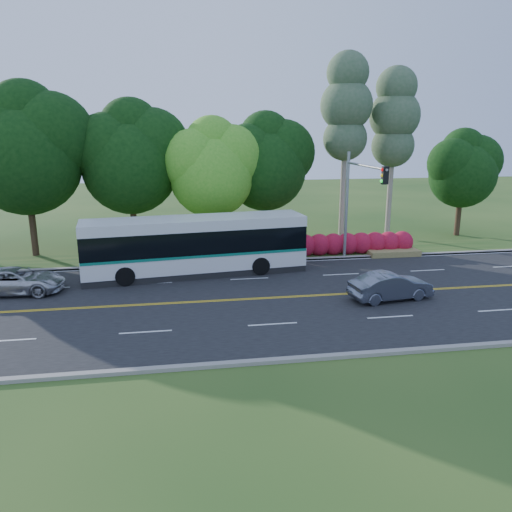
{
  "coord_description": "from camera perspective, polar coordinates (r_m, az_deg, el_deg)",
  "views": [
    {
      "loc": [
        -4.52,
        -23.7,
        8.36
      ],
      "look_at": [
        -0.35,
        2.0,
        1.74
      ],
      "focal_mm": 35.0,
      "sensor_mm": 36.0,
      "label": 1
    }
  ],
  "objects": [
    {
      "name": "transit_bus",
      "position": [
        29.52,
        -6.95,
        1.1
      ],
      "size": [
        13.13,
        4.28,
        3.37
      ],
      "rotation": [
        0.0,
        0.0,
        0.12
      ],
      "color": "silver",
      "rests_on": "road"
    },
    {
      "name": "suv",
      "position": [
        28.92,
        -25.69,
        -2.56
      ],
      "size": [
        4.95,
        2.51,
        1.34
      ],
      "primitive_type": "imported",
      "rotation": [
        0.0,
        0.0,
        1.51
      ],
      "color": "#BBBDC0",
      "rests_on": "road"
    },
    {
      "name": "curb_north",
      "position": [
        32.26,
        -0.84,
        -0.62
      ],
      "size": [
        60.0,
        0.3,
        0.15
      ],
      "primitive_type": "cube",
      "color": "gray",
      "rests_on": "ground"
    },
    {
      "name": "road",
      "position": [
        25.53,
        1.51,
        -4.83
      ],
      "size": [
        60.0,
        14.0,
        0.02
      ],
      "primitive_type": "cube",
      "color": "black",
      "rests_on": "ground"
    },
    {
      "name": "curb_south",
      "position": [
        19.05,
        5.57,
        -11.58
      ],
      "size": [
        60.0,
        0.3,
        0.15
      ],
      "primitive_type": "cube",
      "color": "gray",
      "rests_on": "ground"
    },
    {
      "name": "lane_markings",
      "position": [
        25.51,
        1.3,
        -4.81
      ],
      "size": [
        57.6,
        13.82,
        0.0
      ],
      "color": "gold",
      "rests_on": "road"
    },
    {
      "name": "bougainvillea_hedge",
      "position": [
        34.78,
        10.7,
        1.32
      ],
      "size": [
        9.5,
        2.25,
        1.5
      ],
      "color": "maroon",
      "rests_on": "ground"
    },
    {
      "name": "traffic_signal",
      "position": [
        31.34,
        11.53,
        7.22
      ],
      "size": [
        0.42,
        6.1,
        7.0
      ],
      "color": "#92949A",
      "rests_on": "ground"
    },
    {
      "name": "ground",
      "position": [
        25.54,
        1.51,
        -4.85
      ],
      "size": [
        120.0,
        120.0,
        0.0
      ],
      "primitive_type": "plane",
      "color": "#244918",
      "rests_on": "ground"
    },
    {
      "name": "sedan",
      "position": [
        26.01,
        15.14,
        -3.35
      ],
      "size": [
        4.37,
        2.08,
        1.38
      ],
      "primitive_type": "imported",
      "rotation": [
        0.0,
        0.0,
        1.72
      ],
      "color": "slate",
      "rests_on": "road"
    },
    {
      "name": "grass_verge",
      "position": [
        34.04,
        -1.3,
        0.13
      ],
      "size": [
        60.0,
        4.0,
        0.1
      ],
      "primitive_type": "cube",
      "color": "#244918",
      "rests_on": "ground"
    },
    {
      "name": "tree_row",
      "position": [
        35.87,
        -10.42,
        11.43
      ],
      "size": [
        44.7,
        9.1,
        13.84
      ],
      "color": "black",
      "rests_on": "ground"
    }
  ]
}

